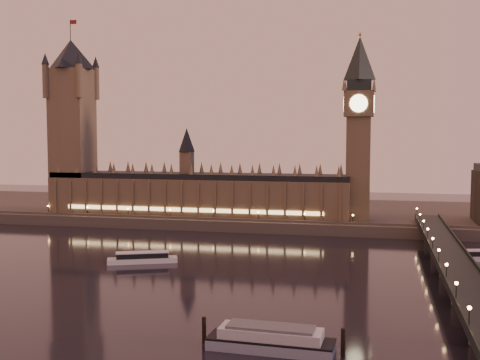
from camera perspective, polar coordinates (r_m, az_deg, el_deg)
name	(u,v)px	position (r m, az deg, el deg)	size (l,w,h in m)	color
ground	(205,276)	(235.18, -3.37, -9.05)	(700.00, 700.00, 0.00)	black
far_embankment	(321,214)	(389.51, 7.73, -3.24)	(560.00, 130.00, 6.00)	#423D35
palace_of_westminster	(196,189)	(357.64, -4.15, -0.88)	(180.00, 26.62, 52.00)	brown
victoria_tower	(72,116)	(387.22, -15.63, 5.91)	(31.68, 31.68, 118.00)	brown
big_ben	(359,117)	(340.78, 11.21, 5.90)	(17.68, 17.68, 104.00)	brown
westminster_bridge	(455,274)	(226.70, 19.72, -8.39)	(13.20, 260.00, 15.30)	black
cruise_boat_a	(142,258)	(260.46, -9.23, -7.31)	(29.40, 17.18, 4.68)	silver
moored_barge	(271,339)	(157.49, 2.93, -14.85)	(37.22, 10.30, 6.83)	#8793AC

